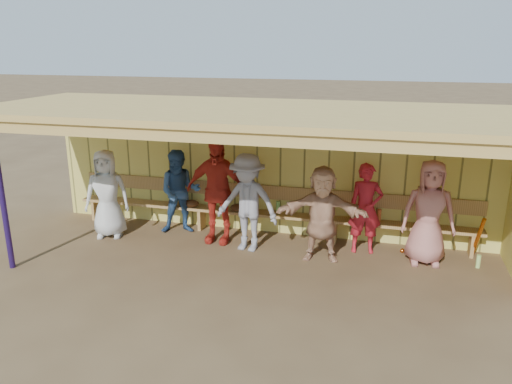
# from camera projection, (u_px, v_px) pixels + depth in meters

# --- Properties ---
(ground) EXTENTS (90.00, 90.00, 0.00)m
(ground) POSITION_uv_depth(u_px,v_px,m) (251.00, 257.00, 8.44)
(ground) COLOR brown
(ground) RESTS_ON ground
(player_b) EXTENTS (0.92, 0.74, 1.64)m
(player_b) POSITION_uv_depth(u_px,v_px,m) (107.00, 194.00, 9.17)
(player_b) COLOR silver
(player_b) RESTS_ON ground
(player_c) EXTENTS (0.94, 0.84, 1.60)m
(player_c) POSITION_uv_depth(u_px,v_px,m) (180.00, 192.00, 9.37)
(player_c) COLOR #2E507E
(player_c) RESTS_ON ground
(player_d) EXTENTS (1.12, 0.47, 1.91)m
(player_d) POSITION_uv_depth(u_px,v_px,m) (217.00, 191.00, 8.88)
(player_d) COLOR red
(player_d) RESTS_ON ground
(player_e) EXTENTS (1.18, 0.78, 1.71)m
(player_e) POSITION_uv_depth(u_px,v_px,m) (247.00, 203.00, 8.53)
(player_e) COLOR gray
(player_e) RESTS_ON ground
(player_f) EXTENTS (1.53, 0.64, 1.60)m
(player_f) POSITION_uv_depth(u_px,v_px,m) (322.00, 214.00, 8.15)
(player_f) COLOR tan
(player_f) RESTS_ON ground
(player_g) EXTENTS (0.62, 0.46, 1.56)m
(player_g) POSITION_uv_depth(u_px,v_px,m) (366.00, 209.00, 8.46)
(player_g) COLOR #B21C27
(player_g) RESTS_ON ground
(player_h) EXTENTS (0.89, 0.62, 1.73)m
(player_h) POSITION_uv_depth(u_px,v_px,m) (429.00, 213.00, 8.00)
(player_h) COLOR #B87167
(player_h) RESTS_ON ground
(dugout_structure) EXTENTS (8.80, 3.20, 2.50)m
(dugout_structure) POSITION_uv_depth(u_px,v_px,m) (283.00, 152.00, 8.50)
(dugout_structure) COLOR #DFD25F
(dugout_structure) RESTS_ON ground
(bench) EXTENTS (7.60, 0.34, 0.93)m
(bench) POSITION_uv_depth(u_px,v_px,m) (267.00, 208.00, 9.32)
(bench) COLOR tan
(bench) RESTS_ON ground
(dugout_equipment) EXTENTS (5.34, 0.62, 0.80)m
(dugout_equipment) POSITION_uv_depth(u_px,v_px,m) (259.00, 211.00, 9.24)
(dugout_equipment) COLOR orange
(dugout_equipment) RESTS_ON ground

